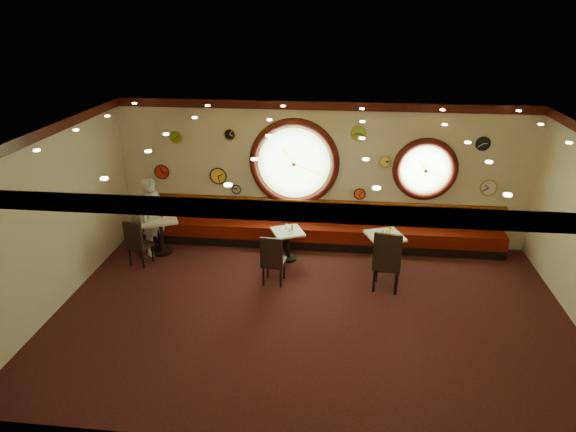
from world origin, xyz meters
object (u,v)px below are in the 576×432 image
(chair_b, at_px, (273,257))
(condiment_a_pepper, at_px, (156,217))
(table_c, at_px, (384,247))
(chair_a, at_px, (137,240))
(condiment_b_bottle, at_px, (292,227))
(condiment_b_salt, at_px, (286,227))
(condiment_a_bottle, at_px, (162,214))
(chair_c, at_px, (387,258))
(table_a, at_px, (160,231))
(condiment_b_pepper, at_px, (289,230))
(waiter, at_px, (153,216))
(condiment_c_bottle, at_px, (390,230))
(condiment_a_salt, at_px, (153,214))
(condiment_c_salt, at_px, (383,233))
(table_b, at_px, (288,241))
(condiment_c_pepper, at_px, (387,233))

(chair_b, xyz_separation_m, condiment_a_pepper, (-2.65, 1.05, 0.28))
(table_c, distance_m, chair_a, 5.07)
(condiment_b_bottle, bearing_deg, condiment_b_salt, 153.28)
(condiment_b_salt, distance_m, condiment_a_bottle, 2.70)
(table_c, bearing_deg, chair_c, -90.89)
(chair_c, bearing_deg, chair_b, -171.04)
(chair_a, bearing_deg, table_a, 82.88)
(table_a, height_order, condiment_b_pepper, table_a)
(condiment_b_salt, height_order, waiter, waiter)
(condiment_b_bottle, bearing_deg, condiment_c_bottle, -2.85)
(chair_a, height_order, condiment_a_pepper, chair_a)
(condiment_a_salt, distance_m, condiment_c_salt, 4.88)
(table_c, xyz_separation_m, condiment_c_bottle, (0.10, 0.08, 0.35))
(table_a, bearing_deg, waiter, -165.26)
(table_a, bearing_deg, condiment_a_pepper, -113.44)
(table_b, height_order, condiment_b_salt, condiment_b_salt)
(table_a, distance_m, condiment_c_pepper, 4.83)
(chair_b, relative_size, condiment_b_bottle, 4.57)
(table_a, relative_size, condiment_c_bottle, 6.54)
(condiment_b_pepper, xyz_separation_m, waiter, (-2.93, 0.07, 0.14))
(condiment_b_salt, distance_m, condiment_c_salt, 2.00)
(condiment_c_bottle, height_order, waiter, waiter)
(waiter, bearing_deg, condiment_a_bottle, -35.67)
(chair_b, bearing_deg, chair_a, 175.76)
(chair_b, relative_size, condiment_c_bottle, 4.22)
(waiter, bearing_deg, condiment_c_pepper, -63.45)
(condiment_b_bottle, bearing_deg, condiment_c_salt, -5.76)
(table_a, distance_m, chair_b, 2.85)
(condiment_a_pepper, bearing_deg, condiment_c_salt, -1.53)
(table_c, xyz_separation_m, condiment_c_salt, (-0.05, -0.01, 0.33))
(condiment_a_pepper, distance_m, condiment_b_bottle, 2.91)
(chair_c, bearing_deg, chair_a, -176.42)
(table_a, relative_size, condiment_a_bottle, 6.23)
(condiment_b_pepper, relative_size, condiment_a_bottle, 0.65)
(table_b, xyz_separation_m, condiment_a_pepper, (-2.81, -0.04, 0.45))
(condiment_a_salt, bearing_deg, condiment_b_bottle, -1.47)
(condiment_c_pepper, bearing_deg, condiment_b_pepper, 176.11)
(condiment_a_salt, xyz_separation_m, condiment_c_pepper, (4.95, -0.30, -0.06))
(chair_a, distance_m, condiment_b_salt, 3.10)
(chair_c, xyz_separation_m, condiment_b_salt, (-2.01, 1.17, 0.02))
(condiment_b_bottle, height_order, waiter, waiter)
(table_c, bearing_deg, waiter, 178.15)
(chair_b, distance_m, condiment_b_salt, 1.18)
(condiment_a_salt, bearing_deg, chair_b, -23.22)
(table_a, distance_m, chair_c, 4.90)
(chair_c, xyz_separation_m, condiment_b_pepper, (-1.94, 1.02, 0.02))
(condiment_c_salt, relative_size, condiment_a_pepper, 1.05)
(condiment_b_salt, bearing_deg, condiment_a_salt, 179.71)
(condiment_b_salt, distance_m, condiment_c_bottle, 2.14)
(table_b, relative_size, condiment_b_salt, 7.26)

